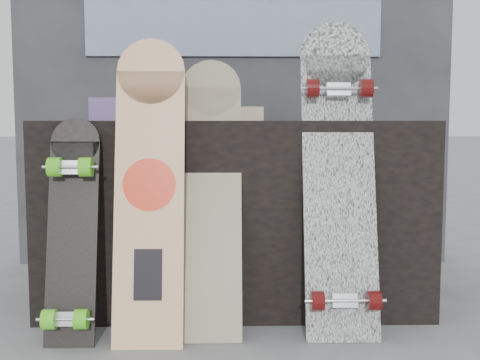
{
  "coord_description": "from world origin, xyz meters",
  "views": [
    {
      "loc": [
        -0.03,
        -2.08,
        0.8
      ],
      "look_at": [
        0.02,
        0.2,
        0.57
      ],
      "focal_mm": 45.0,
      "sensor_mm": 36.0,
      "label": 1
    }
  ],
  "objects_px": {
    "longboard_geisha": "(150,180)",
    "skateboard_dark": "(71,229)",
    "vendor_table": "(235,213)",
    "longboard_cascadia": "(339,169)",
    "longboard_celtic": "(211,186)"
  },
  "relations": [
    {
      "from": "longboard_geisha",
      "to": "skateboard_dark",
      "type": "relative_size",
      "value": 1.36
    },
    {
      "from": "longboard_geisha",
      "to": "longboard_celtic",
      "type": "bearing_deg",
      "value": 25.33
    },
    {
      "from": "vendor_table",
      "to": "skateboard_dark",
      "type": "relative_size",
      "value": 1.97
    },
    {
      "from": "vendor_table",
      "to": "longboard_cascadia",
      "type": "relative_size",
      "value": 1.35
    },
    {
      "from": "vendor_table",
      "to": "longboard_geisha",
      "type": "height_order",
      "value": "longboard_geisha"
    },
    {
      "from": "vendor_table",
      "to": "longboard_geisha",
      "type": "bearing_deg",
      "value": -127.44
    },
    {
      "from": "longboard_celtic",
      "to": "skateboard_dark",
      "type": "distance_m",
      "value": 0.53
    },
    {
      "from": "vendor_table",
      "to": "longboard_cascadia",
      "type": "height_order",
      "value": "longboard_cascadia"
    },
    {
      "from": "longboard_geisha",
      "to": "longboard_celtic",
      "type": "xyz_separation_m",
      "value": [
        0.22,
        0.1,
        -0.03
      ]
    },
    {
      "from": "longboard_cascadia",
      "to": "vendor_table",
      "type": "bearing_deg",
      "value": 139.13
    },
    {
      "from": "longboard_celtic",
      "to": "longboard_cascadia",
      "type": "bearing_deg",
      "value": -3.33
    },
    {
      "from": "longboard_geisha",
      "to": "vendor_table",
      "type": "bearing_deg",
      "value": 52.56
    },
    {
      "from": "skateboard_dark",
      "to": "longboard_geisha",
      "type": "bearing_deg",
      "value": 4.87
    },
    {
      "from": "vendor_table",
      "to": "longboard_cascadia",
      "type": "bearing_deg",
      "value": -40.87
    },
    {
      "from": "longboard_geisha",
      "to": "longboard_cascadia",
      "type": "xyz_separation_m",
      "value": [
        0.7,
        0.08,
        0.03
      ]
    }
  ]
}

